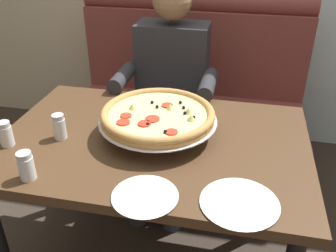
{
  "coord_description": "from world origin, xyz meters",
  "views": [
    {
      "loc": [
        0.33,
        -1.24,
        1.53
      ],
      "look_at": [
        0.06,
        0.01,
        0.8
      ],
      "focal_mm": 39.44,
      "sensor_mm": 36.0,
      "label": 1
    }
  ],
  "objects_px": {
    "dining_table": "(153,157)",
    "plate_near_right": "(145,195)",
    "booth_bench": "(187,112)",
    "pizza": "(158,115)",
    "shaker_oregano": "(60,128)",
    "shaker_pepper_flakes": "(6,135)",
    "diner_main": "(169,84)",
    "shaker_parmesan": "(27,168)",
    "plate_near_left": "(240,201)"
  },
  "relations": [
    {
      "from": "dining_table",
      "to": "plate_near_right",
      "type": "height_order",
      "value": "plate_near_right"
    },
    {
      "from": "booth_bench",
      "to": "pizza",
      "type": "xyz_separation_m",
      "value": [
        0.01,
        -0.85,
        0.42
      ]
    },
    {
      "from": "shaker_oregano",
      "to": "shaker_pepper_flakes",
      "type": "relative_size",
      "value": 1.03
    },
    {
      "from": "dining_table",
      "to": "diner_main",
      "type": "height_order",
      "value": "diner_main"
    },
    {
      "from": "diner_main",
      "to": "shaker_oregano",
      "type": "relative_size",
      "value": 11.94
    },
    {
      "from": "shaker_pepper_flakes",
      "to": "plate_near_right",
      "type": "distance_m",
      "value": 0.64
    },
    {
      "from": "diner_main",
      "to": "shaker_pepper_flakes",
      "type": "xyz_separation_m",
      "value": [
        -0.48,
        -0.79,
        0.07
      ]
    },
    {
      "from": "shaker_parmesan",
      "to": "plate_near_right",
      "type": "relative_size",
      "value": 0.48
    },
    {
      "from": "shaker_pepper_flakes",
      "to": "shaker_parmesan",
      "type": "bearing_deg",
      "value": -42.41
    },
    {
      "from": "booth_bench",
      "to": "shaker_pepper_flakes",
      "type": "relative_size",
      "value": 14.24
    },
    {
      "from": "dining_table",
      "to": "pizza",
      "type": "bearing_deg",
      "value": 70.31
    },
    {
      "from": "booth_bench",
      "to": "dining_table",
      "type": "height_order",
      "value": "booth_bench"
    },
    {
      "from": "shaker_parmesan",
      "to": "plate_near_right",
      "type": "xyz_separation_m",
      "value": [
        0.42,
        -0.01,
        -0.03
      ]
    },
    {
      "from": "dining_table",
      "to": "shaker_pepper_flakes",
      "type": "distance_m",
      "value": 0.59
    },
    {
      "from": "shaker_pepper_flakes",
      "to": "plate_near_left",
      "type": "relative_size",
      "value": 0.41
    },
    {
      "from": "diner_main",
      "to": "shaker_oregano",
      "type": "distance_m",
      "value": 0.77
    },
    {
      "from": "plate_near_left",
      "to": "booth_bench",
      "type": "bearing_deg",
      "value": 106.73
    },
    {
      "from": "booth_bench",
      "to": "dining_table",
      "type": "xyz_separation_m",
      "value": [
        0.0,
        -0.89,
        0.25
      ]
    },
    {
      "from": "dining_table",
      "to": "diner_main",
      "type": "bearing_deg",
      "value": 96.02
    },
    {
      "from": "shaker_oregano",
      "to": "shaker_pepper_flakes",
      "type": "height_order",
      "value": "shaker_oregano"
    },
    {
      "from": "plate_near_right",
      "to": "pizza",
      "type": "bearing_deg",
      "value": 97.35
    },
    {
      "from": "pizza",
      "to": "plate_near_right",
      "type": "relative_size",
      "value": 2.2
    },
    {
      "from": "shaker_pepper_flakes",
      "to": "shaker_oregano",
      "type": "bearing_deg",
      "value": 27.52
    },
    {
      "from": "shaker_oregano",
      "to": "plate_near_left",
      "type": "relative_size",
      "value": 0.42
    },
    {
      "from": "dining_table",
      "to": "pizza",
      "type": "xyz_separation_m",
      "value": [
        0.01,
        0.04,
        0.18
      ]
    },
    {
      "from": "shaker_parmesan",
      "to": "shaker_oregano",
      "type": "bearing_deg",
      "value": 92.74
    },
    {
      "from": "pizza",
      "to": "shaker_parmesan",
      "type": "xyz_separation_m",
      "value": [
        -0.37,
        -0.38,
        -0.04
      ]
    },
    {
      "from": "plate_near_left",
      "to": "diner_main",
      "type": "bearing_deg",
      "value": 114.43
    },
    {
      "from": "shaker_oregano",
      "to": "plate_near_right",
      "type": "relative_size",
      "value": 0.49
    },
    {
      "from": "booth_bench",
      "to": "pizza",
      "type": "distance_m",
      "value": 0.95
    },
    {
      "from": "booth_bench",
      "to": "pizza",
      "type": "bearing_deg",
      "value": -89.05
    },
    {
      "from": "diner_main",
      "to": "shaker_oregano",
      "type": "bearing_deg",
      "value": -113.45
    },
    {
      "from": "booth_bench",
      "to": "shaker_oregano",
      "type": "bearing_deg",
      "value": -110.94
    },
    {
      "from": "dining_table",
      "to": "plate_near_right",
      "type": "relative_size",
      "value": 5.72
    },
    {
      "from": "shaker_parmesan",
      "to": "plate_near_left",
      "type": "relative_size",
      "value": 0.41
    },
    {
      "from": "pizza",
      "to": "shaker_parmesan",
      "type": "relative_size",
      "value": 4.6
    },
    {
      "from": "diner_main",
      "to": "shaker_pepper_flakes",
      "type": "height_order",
      "value": "diner_main"
    },
    {
      "from": "shaker_oregano",
      "to": "shaker_parmesan",
      "type": "bearing_deg",
      "value": -87.26
    },
    {
      "from": "booth_bench",
      "to": "plate_near_right",
      "type": "relative_size",
      "value": 6.68
    },
    {
      "from": "booth_bench",
      "to": "diner_main",
      "type": "relative_size",
      "value": 1.15
    },
    {
      "from": "booth_bench",
      "to": "plate_near_right",
      "type": "height_order",
      "value": "booth_bench"
    },
    {
      "from": "shaker_parmesan",
      "to": "shaker_pepper_flakes",
      "type": "distance_m",
      "value": 0.26
    },
    {
      "from": "plate_near_left",
      "to": "plate_near_right",
      "type": "bearing_deg",
      "value": -174.08
    },
    {
      "from": "diner_main",
      "to": "plate_near_left",
      "type": "distance_m",
      "value": 1.05
    },
    {
      "from": "booth_bench",
      "to": "dining_table",
      "type": "bearing_deg",
      "value": -90.0
    },
    {
      "from": "plate_near_right",
      "to": "shaker_oregano",
      "type": "bearing_deg",
      "value": 146.94
    },
    {
      "from": "shaker_pepper_flakes",
      "to": "plate_near_right",
      "type": "bearing_deg",
      "value": -17.03
    },
    {
      "from": "dining_table",
      "to": "booth_bench",
      "type": "bearing_deg",
      "value": 90.0
    },
    {
      "from": "dining_table",
      "to": "shaker_oregano",
      "type": "height_order",
      "value": "shaker_oregano"
    },
    {
      "from": "booth_bench",
      "to": "plate_near_left",
      "type": "bearing_deg",
      "value": -73.27
    }
  ]
}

